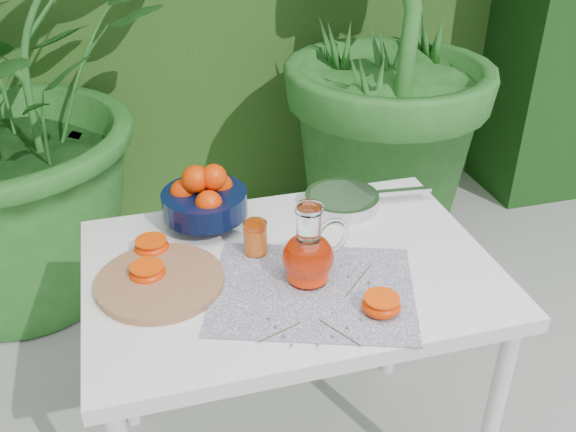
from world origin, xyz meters
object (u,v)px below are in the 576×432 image
object	(u,v)px
white_table	(290,291)
saute_pan	(343,200)
fruit_bowl	(204,198)
cutting_board	(160,281)
juice_pitcher	(309,255)

from	to	relation	value
white_table	saute_pan	size ratio (longest dim) A/B	2.64
fruit_bowl	cutting_board	bearing A→B (deg)	-121.35
cutting_board	juice_pitcher	world-z (taller)	juice_pitcher
cutting_board	fruit_bowl	xyz separation A→B (m)	(0.15, 0.24, 0.07)
juice_pitcher	saute_pan	size ratio (longest dim) A/B	0.53
cutting_board	saute_pan	distance (m)	0.59
juice_pitcher	saute_pan	world-z (taller)	juice_pitcher
white_table	juice_pitcher	size ratio (longest dim) A/B	4.96
white_table	cutting_board	size ratio (longest dim) A/B	3.30
white_table	saute_pan	world-z (taller)	saute_pan
juice_pitcher	fruit_bowl	bearing A→B (deg)	121.58
juice_pitcher	saute_pan	bearing A→B (deg)	57.45
white_table	cutting_board	distance (m)	0.33
cutting_board	saute_pan	xyz separation A→B (m)	(0.54, 0.23, 0.01)
cutting_board	white_table	bearing A→B (deg)	-0.71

